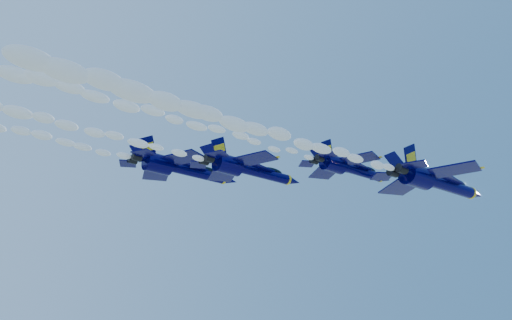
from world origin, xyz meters
TOP-DOWN VIEW (x-y plane):
  - jet_lead at (15.07, -13.72)m, footprint 19.25×15.79m
  - smoke_trail_jet_lead at (-16.72, -13.72)m, footprint 47.13×2.15m
  - jet_second at (7.54, -5.18)m, footprint 15.31×12.56m
  - smoke_trail_jet_second at (-22.57, -5.18)m, footprint 47.13×1.71m
  - jet_third at (-3.73, 3.61)m, footprint 17.17×14.09m
  - smoke_trail_jet_third at (-34.64, 3.61)m, footprint 47.13×1.91m
  - jet_fourth at (-8.70, 14.45)m, footprint 18.71×15.35m

SIDE VIEW (x-z plane):
  - smoke_trail_jet_lead at x=-16.72m, z-range 148.24..150.17m
  - jet_lead at x=15.07m, z-range 146.05..153.20m
  - smoke_trail_jet_third at x=-34.64m, z-range 151.11..152.83m
  - smoke_trail_jet_second at x=-22.57m, z-range 151.30..152.83m
  - jet_third at x=-3.73m, z-range 149.18..155.56m
  - jet_second at x=7.54m, z-range 149.61..155.30m
  - jet_fourth at x=-8.70m, z-range 151.20..158.15m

